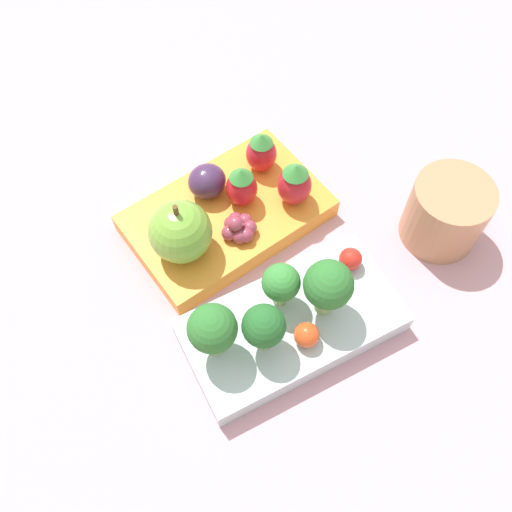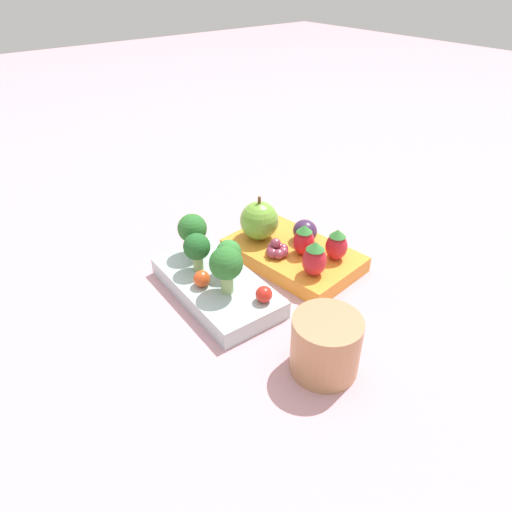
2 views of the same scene
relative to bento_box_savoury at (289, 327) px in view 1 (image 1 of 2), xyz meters
name	(u,v)px [view 1 (image 1 of 2)]	position (x,y,z in m)	size (l,w,h in m)	color
ground_plane	(258,279)	(0.00, -0.06, -0.01)	(4.00, 4.00, 0.00)	#C6939E
bento_box_savoury	(289,327)	(0.00, 0.00, 0.00)	(0.19, 0.10, 0.02)	silver
bento_box_fruit	(227,216)	(-0.01, -0.13, 0.00)	(0.20, 0.14, 0.02)	orange
broccoli_floret_0	(264,327)	(0.03, 0.01, 0.05)	(0.04, 0.04, 0.05)	#93B770
broccoli_floret_1	(328,286)	(-0.03, 0.00, 0.05)	(0.04, 0.04, 0.06)	#93B770
broccoli_floret_2	(212,330)	(0.07, -0.01, 0.05)	(0.04, 0.04, 0.06)	#93B770
broccoli_floret_3	(279,284)	(0.00, -0.02, 0.04)	(0.03, 0.03, 0.05)	#93B770
cherry_tomato_0	(302,338)	(0.00, 0.02, 0.02)	(0.02, 0.02, 0.02)	#DB4C1E
cherry_tomato_1	(351,259)	(-0.08, -0.02, 0.02)	(0.02, 0.02, 0.02)	red
apple	(180,232)	(0.05, -0.11, 0.04)	(0.06, 0.06, 0.07)	#70A838
strawberry_0	(295,183)	(-0.07, -0.11, 0.03)	(0.03, 0.03, 0.05)	red
strawberry_1	(242,186)	(-0.03, -0.13, 0.03)	(0.03, 0.03, 0.05)	red
strawberry_2	(261,152)	(-0.06, -0.16, 0.03)	(0.03, 0.03, 0.05)	red
plum	(203,183)	(0.00, -0.16, 0.03)	(0.04, 0.03, 0.03)	#42284C
grape_cluster	(239,228)	(-0.01, -0.10, 0.02)	(0.03, 0.03, 0.02)	#93384C
drinking_cup	(446,213)	(-0.18, -0.02, 0.02)	(0.07, 0.07, 0.07)	tan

